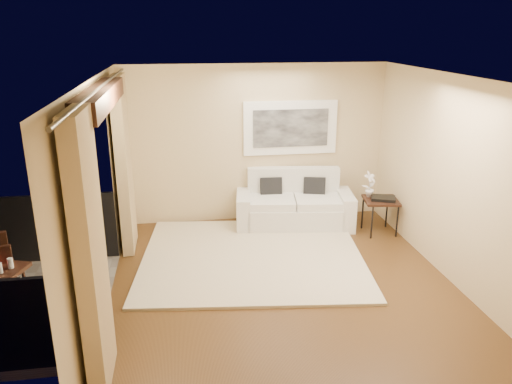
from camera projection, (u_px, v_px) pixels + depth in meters
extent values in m
plane|color=#503417|center=(283.00, 285.00, 6.64)|extent=(5.00, 5.00, 0.00)
plane|color=white|center=(287.00, 78.00, 5.79)|extent=(5.00, 5.00, 0.00)
plane|color=#CCB488|center=(255.00, 144.00, 8.56)|extent=(4.50, 0.00, 4.50)
plane|color=#CCB488|center=(352.00, 287.00, 3.87)|extent=(4.50, 0.00, 4.50)
plane|color=#CCB488|center=(453.00, 180.00, 6.54)|extent=(0.00, 5.00, 5.00)
plane|color=#CCB488|center=(116.00, 158.00, 7.62)|extent=(0.00, 2.70, 2.70)
plane|color=#CCB488|center=(67.00, 269.00, 4.15)|extent=(0.00, 2.70, 2.70)
plane|color=#CCB488|center=(88.00, 95.00, 5.51)|extent=(0.00, 2.40, 2.40)
cube|color=black|center=(100.00, 97.00, 5.54)|extent=(0.28, 2.40, 0.22)
cube|color=#605B56|center=(36.00, 308.00, 6.20)|extent=(1.80, 2.60, 0.12)
cube|color=black|center=(53.00, 228.00, 7.22)|extent=(1.80, 0.06, 1.00)
cube|color=tan|center=(124.00, 165.00, 7.37)|extent=(0.16, 0.75, 2.62)
cube|color=tan|center=(90.00, 256.00, 4.46)|extent=(0.16, 0.75, 2.62)
cylinder|color=#4C473F|center=(100.00, 87.00, 5.50)|extent=(0.04, 4.80, 0.04)
cube|color=white|center=(290.00, 128.00, 8.53)|extent=(1.62, 0.05, 0.92)
cube|color=black|center=(291.00, 128.00, 8.50)|extent=(1.30, 0.02, 0.64)
cube|color=beige|center=(252.00, 257.00, 7.39)|extent=(3.52, 3.16, 0.04)
cube|color=silver|center=(294.00, 215.00, 8.56)|extent=(1.69, 1.05, 0.39)
cube|color=silver|center=(293.00, 189.00, 8.75)|extent=(1.61, 0.41, 0.77)
cube|color=silver|center=(244.00, 210.00, 8.51)|extent=(0.33, 0.87, 0.58)
cube|color=silver|center=(345.00, 209.00, 8.55)|extent=(0.33, 0.87, 0.58)
cube|color=silver|center=(272.00, 201.00, 8.44)|extent=(0.84, 0.84, 0.13)
cube|color=silver|center=(317.00, 201.00, 8.46)|extent=(0.84, 0.84, 0.13)
cube|color=black|center=(271.00, 188.00, 8.60)|extent=(0.38, 0.19, 0.38)
cube|color=black|center=(314.00, 188.00, 8.61)|extent=(0.41, 0.26, 0.38)
cube|color=black|center=(381.00, 200.00, 8.15)|extent=(0.62, 0.62, 0.04)
cylinder|color=black|center=(372.00, 223.00, 8.01)|extent=(0.03, 0.03, 0.55)
cylinder|color=black|center=(397.00, 221.00, 8.07)|extent=(0.03, 0.03, 0.55)
cylinder|color=black|center=(363.00, 213.00, 8.41)|extent=(0.03, 0.03, 0.55)
cylinder|color=black|center=(387.00, 212.00, 8.47)|extent=(0.03, 0.03, 0.55)
cube|color=black|center=(383.00, 198.00, 8.11)|extent=(0.46, 0.40, 0.05)
imported|color=white|center=(370.00, 184.00, 8.19)|extent=(0.27, 0.24, 0.44)
cylinder|color=black|center=(14.00, 310.00, 5.45)|extent=(0.04, 0.04, 0.64)
cylinder|color=black|center=(26.00, 289.00, 5.90)|extent=(0.04, 0.04, 0.64)
cylinder|color=black|center=(13.00, 279.00, 6.33)|extent=(0.03, 0.03, 0.45)
cylinder|color=black|center=(13.00, 292.00, 6.02)|extent=(0.03, 0.03, 0.45)
cylinder|color=black|center=(14.00, 314.00, 5.61)|extent=(0.03, 0.03, 0.40)
cylinder|color=black|center=(16.00, 300.00, 5.88)|extent=(0.03, 0.03, 0.40)
cylinder|color=silver|center=(0.00, 268.00, 5.47)|extent=(0.06, 0.06, 0.12)
cylinder|color=white|center=(10.00, 263.00, 5.58)|extent=(0.06, 0.06, 0.12)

